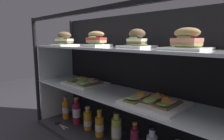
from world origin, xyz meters
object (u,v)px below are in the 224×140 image
Objects in this scene: plated_roll_sandwich_near_right_corner at (187,41)px; juice_bottle_front_second at (100,126)px; juice_bottle_front_left_end at (66,109)px; juice_bottle_front_middle at (135,140)px; kitchen_scissors at (59,124)px; open_sandwich_tray_mid_right at (153,101)px; juice_bottle_back_left at (116,130)px; plated_roll_sandwich_right_of_center at (137,41)px; plated_roll_sandwich_left_of_center at (96,40)px; plated_roll_sandwich_center at (64,40)px; juice_bottle_front_fourth at (88,120)px; juice_bottle_near_post at (76,112)px; open_sandwich_tray_far_right at (84,82)px.

plated_roll_sandwich_near_right_corner is 0.91m from juice_bottle_front_second.
juice_bottle_front_left_end is 0.80m from juice_bottle_front_middle.
open_sandwich_tray_mid_right is at bearing 5.95° from kitchen_scissors.
juice_bottle_back_left is (0.64, 0.02, 0.01)m from juice_bottle_front_left_end.
plated_roll_sandwich_right_of_center is 0.38m from open_sandwich_tray_mid_right.
plated_roll_sandwich_left_of_center reaches higher than plated_roll_sandwich_near_right_corner.
plated_roll_sandwich_center is 0.96× the size of juice_bottle_front_fourth.
juice_bottle_front_fourth is 0.29m from kitchen_scissors.
juice_bottle_front_left_end is at bearing -178.57° from juice_bottle_front_fourth.
open_sandwich_tray_mid_right is at bearing -2.27° from plated_roll_sandwich_left_of_center.
juice_bottle_near_post reaches higher than juice_bottle_front_middle.
open_sandwich_tray_far_right reaches higher than juice_bottle_front_left_end.
juice_bottle_back_left is (-0.32, 0.04, -0.30)m from open_sandwich_tray_mid_right.
plated_roll_sandwich_right_of_center is 0.96× the size of juice_bottle_front_fourth.
plated_roll_sandwich_left_of_center reaches higher than juice_bottle_front_middle.
kitchen_scissors is at bearing -163.58° from plated_roll_sandwich_left_of_center.
juice_bottle_front_fourth is at bearing 25.73° from kitchen_scissors.
plated_roll_sandwich_near_right_corner is at bearing 2.59° from plated_roll_sandwich_center.
open_sandwich_tray_mid_right is (0.87, 0.02, -0.34)m from plated_roll_sandwich_center.
juice_bottle_front_middle is (0.00, -0.01, -0.65)m from plated_roll_sandwich_right_of_center.
plated_roll_sandwich_right_of_center is 0.91× the size of plated_roll_sandwich_near_right_corner.
plated_roll_sandwich_left_of_center is 0.77× the size of juice_bottle_front_left_end.
plated_roll_sandwich_right_of_center is 1.10× the size of kitchen_scissors.
juice_bottle_front_fourth is 0.47m from juice_bottle_front_middle.
kitchen_scissors is (0.07, -0.11, -0.09)m from juice_bottle_front_left_end.
juice_bottle_front_second is (0.20, -0.02, -0.31)m from open_sandwich_tray_far_right.
plated_roll_sandwich_center is at bearing -178.54° from open_sandwich_tray_mid_right.
juice_bottle_front_left_end is 0.16m from juice_bottle_near_post.
juice_bottle_front_fourth is at bearing -0.27° from juice_bottle_near_post.
juice_bottle_near_post is 1.00× the size of juice_bottle_back_left.
open_sandwich_tray_far_right is 1.69× the size of juice_bottle_front_middle.
plated_roll_sandwich_center reaches higher than juice_bottle_front_fourth.
open_sandwich_tray_mid_right is 0.85m from juice_bottle_near_post.
open_sandwich_tray_mid_right reaches higher than open_sandwich_tray_far_right.
open_sandwich_tray_mid_right reaches higher than juice_bottle_front_middle.
juice_bottle_front_middle is at bearing 11.29° from kitchen_scissors.
juice_bottle_front_left_end is at bearing -177.15° from plated_roll_sandwich_right_of_center.
plated_roll_sandwich_near_right_corner is at bearing -0.38° from juice_bottle_front_fourth.
juice_bottle_front_fourth is at bearing -177.27° from juice_bottle_front_middle.
juice_bottle_front_fourth is at bearing 12.63° from plated_roll_sandwich_center.
juice_bottle_front_left_end is 1.06× the size of juice_bottle_front_second.
juice_bottle_near_post is 0.16m from juice_bottle_front_fourth.
plated_roll_sandwich_center and plated_roll_sandwich_right_of_center have the same top height.
juice_bottle_front_middle is (0.80, 0.03, -0.01)m from juice_bottle_front_left_end.
juice_bottle_back_left is 0.59m from kitchen_scissors.
plated_roll_sandwich_near_right_corner reaches higher than juice_bottle_front_second.
juice_bottle_front_fourth is 0.93× the size of juice_bottle_front_second.
juice_bottle_front_middle is at bearing 1.97° from juice_bottle_near_post.
plated_roll_sandwich_near_right_corner is (0.33, -0.04, -0.00)m from plated_roll_sandwich_right_of_center.
kitchen_scissors is at bearing -154.27° from juice_bottle_front_fourth.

